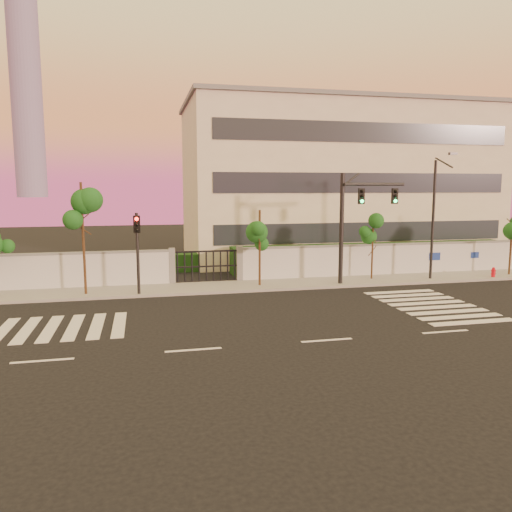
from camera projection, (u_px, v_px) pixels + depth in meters
The scene contains 14 objects.
ground at pixel (327, 340), 18.72m from camera, with size 120.00×120.00×0.00m, color black.
sidewalk at pixel (261, 285), 28.85m from camera, with size 60.00×3.00×0.15m, color gray.
perimeter_wall at pixel (257, 264), 30.19m from camera, with size 60.00×0.36×2.20m.
hedge_row at pixel (264, 261), 33.10m from camera, with size 41.00×4.25×1.80m.
institutional_building at pixel (335, 181), 41.09m from camera, with size 24.40×12.40×12.25m.
distant_skyscraper at pixel (26, 80), 266.15m from camera, with size 16.00×16.00×118.00m.
road_markings at pixel (262, 317), 22.00m from camera, with size 57.00×7.62×0.02m.
street_tree_c at pixel (83, 213), 25.65m from camera, with size 1.64×1.31×5.96m.
street_tree_d at pixel (260, 231), 28.12m from camera, with size 1.58×1.26×4.44m.
street_tree_e at pixel (373, 233), 30.16m from camera, with size 1.31×1.04×4.01m.
traffic_signal_main at pixel (355, 215), 28.69m from camera, with size 4.10×0.70×6.50m.
traffic_signal_secondary at pixel (137, 244), 25.82m from camera, with size 0.34×0.34×4.39m.
streetlight_east at pixel (435, 214), 29.91m from camera, with size 0.46×1.84×7.64m.
fire_hydrant at pixel (493, 273), 31.04m from camera, with size 0.29×0.29×0.77m.
Camera 1 is at (-6.63, -17.06, 5.73)m, focal length 35.00 mm.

